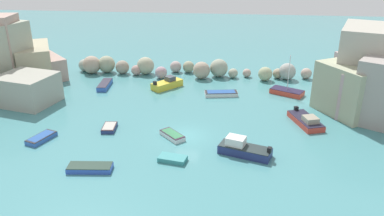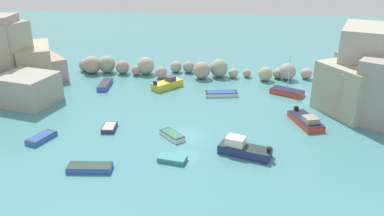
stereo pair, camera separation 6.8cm
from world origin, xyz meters
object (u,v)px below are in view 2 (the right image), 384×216
moored_boat_1 (90,168)px  moored_boat_4 (105,85)px  moored_boat_2 (172,135)px  moored_boat_6 (109,127)px  moored_boat_8 (221,93)px  moored_boat_10 (41,138)px  moored_boat_5 (167,84)px  moored_boat_0 (243,149)px  moored_boat_9 (306,121)px  moored_boat_7 (172,159)px  moored_boat_3 (287,92)px

moored_boat_1 → moored_boat_4: 22.00m
moored_boat_2 → moored_boat_6: moored_boat_2 is taller
moored_boat_8 → moored_boat_6: bearing=-144.2°
moored_boat_4 → moored_boat_10: (-1.21, -16.31, -0.07)m
moored_boat_1 → moored_boat_6: (-0.86, 8.12, -0.02)m
moored_boat_2 → moored_boat_4: 18.53m
moored_boat_2 → moored_boat_5: size_ratio=0.67×
moored_boat_2 → moored_boat_4: (-11.89, 14.21, 0.06)m
moored_boat_0 → moored_boat_10: bearing=16.5°
moored_boat_2 → moored_boat_6: size_ratio=1.23×
moored_boat_9 → moored_boat_5: bearing=-139.0°
moored_boat_2 → moored_boat_7: moored_boat_2 is taller
moored_boat_2 → moored_boat_5: 15.25m
moored_boat_3 → moored_boat_9: (1.04, -9.29, 0.07)m
moored_boat_2 → moored_boat_3: 19.32m
moored_boat_1 → moored_boat_10: 8.52m
moored_boat_10 → moored_boat_1: bearing=73.5°
moored_boat_6 → moored_boat_7: (7.80, -5.70, -0.02)m
moored_boat_2 → moored_boat_9: 14.99m
moored_boat_5 → moored_boat_8: (7.60, -2.21, -0.26)m
moored_boat_5 → moored_boat_1: bearing=-147.2°
moored_boat_0 → moored_boat_8: size_ratio=1.15×
moored_boat_3 → moored_boat_7: moored_boat_3 is taller
moored_boat_1 → moored_boat_10: moored_boat_1 is taller
moored_boat_6 → moored_boat_4: bearing=14.3°
moored_boat_0 → moored_boat_7: (-6.42, -1.94, -0.38)m
moored_boat_8 → moored_boat_5: bearing=154.2°
moored_boat_2 → moored_boat_9: moored_boat_9 is taller
moored_boat_6 → moored_boat_10: (-6.08, -3.18, 0.02)m
moored_boat_1 → moored_boat_5: (3.02, 21.96, 0.30)m
moored_boat_5 → moored_boat_4: bearing=135.2°
moored_boat_1 → moored_boat_3: bearing=42.1°
moored_boat_9 → moored_boat_10: (-27.27, -6.97, -0.17)m
moored_boat_1 → moored_boat_7: 7.35m
moored_boat_1 → moored_boat_8: moored_boat_8 is taller
moored_boat_1 → moored_boat_7: size_ratio=1.47×
moored_boat_0 → moored_boat_4: bearing=-23.4°
moored_boat_0 → moored_boat_9: moored_boat_0 is taller
moored_boat_1 → moored_boat_2: moored_boat_1 is taller
moored_boat_2 → moored_boat_9: size_ratio=0.56×
moored_boat_4 → moored_boat_6: moored_boat_4 is taller
moored_boat_4 → moored_boat_6: (4.87, -13.13, -0.09)m
moored_boat_1 → moored_boat_10: (-6.94, 4.94, 0.01)m
moored_boat_4 → moored_boat_5: size_ratio=0.98×
moored_boat_1 → moored_boat_6: bearing=90.4°
moored_boat_7 → moored_boat_6: bearing=154.2°
moored_boat_9 → moored_boat_8: bearing=-147.8°
moored_boat_3 → moored_boat_10: 30.86m
moored_boat_0 → moored_boat_3: size_ratio=0.97×
moored_boat_6 → moored_boat_7: 9.66m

